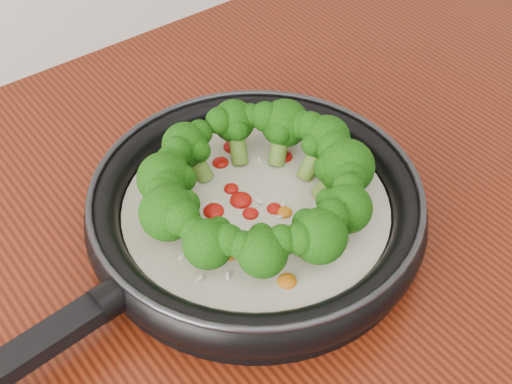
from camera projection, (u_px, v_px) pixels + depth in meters
skillet at (255, 206)px, 0.66m from camera, size 0.50×0.34×0.09m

